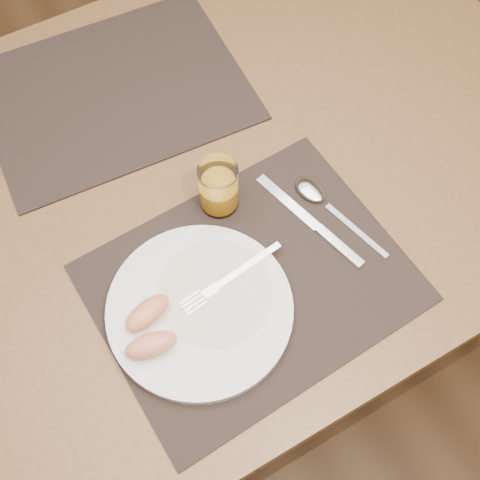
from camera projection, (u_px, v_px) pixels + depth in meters
name	position (u px, v px, depth m)	size (l,w,h in m)	color
ground	(203.00, 330.00, 1.65)	(5.00, 5.00, 0.00)	brown
table	(182.00, 205.00, 1.06)	(1.40, 0.90, 0.75)	brown
placemat_near	(251.00, 283.00, 0.90)	(0.45, 0.35, 0.00)	black
placemat_far	(115.00, 92.00, 1.07)	(0.45, 0.35, 0.00)	black
plate	(200.00, 309.00, 0.87)	(0.27, 0.27, 0.02)	white
plate_dressing	(215.00, 292.00, 0.87)	(0.17, 0.17, 0.00)	white
fork	(224.00, 282.00, 0.88)	(0.18, 0.04, 0.00)	silver
knife	(318.00, 228.00, 0.94)	(0.07, 0.22, 0.01)	silver
spoon	(317.00, 196.00, 0.96)	(0.07, 0.19, 0.01)	silver
juice_glass	(219.00, 189.00, 0.92)	(0.06, 0.06, 0.09)	white
grapefruit_wedges	(149.00, 328.00, 0.83)	(0.09, 0.09, 0.03)	#E5875D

